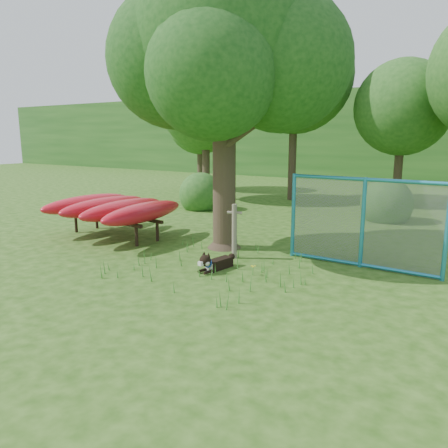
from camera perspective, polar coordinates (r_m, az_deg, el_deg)
The scene contains 14 objects.
ground at distance 9.28m, azimuth -5.11°, elevation -7.17°, with size 80.00×80.00×0.00m, color #21480E.
oak_tree at distance 11.63m, azimuth -0.06°, elevation 21.65°, with size 6.05×5.31×7.52m.
wooden_post at distance 10.61m, azimuth 1.36°, elevation -0.77°, with size 0.37×0.18×1.34m.
kayak_rack at distance 13.31m, azimuth -14.19°, elevation 2.07°, with size 3.55×3.56×1.14m.
husky_dog at distance 9.78m, azimuth -1.25°, elevation -5.09°, with size 0.39×1.09×0.49m.
fence_section at distance 10.30m, azimuth 17.66°, elevation 0.13°, with size 3.52×0.19×3.43m.
wildflower_clump at distance 9.44m, azimuth 3.81°, elevation -5.63°, with size 0.11×0.10×0.23m.
bg_tree_a at distance 20.76m, azimuth -2.43°, elevation 15.65°, with size 4.40×4.40×6.70m.
bg_tree_b at distance 20.88m, azimuth 9.24°, elevation 18.60°, with size 5.20×5.20×8.22m.
bg_tree_c at distance 20.33m, azimuth 22.33°, elevation 13.86°, with size 4.00×4.00×6.12m.
bg_tree_f at distance 24.61m, azimuth -3.15°, elevation 13.22°, with size 3.60×3.60×5.55m.
shrub_left at distance 18.04m, azimuth -3.01°, elevation 1.99°, with size 1.80×1.80×1.80m, color #22551B.
shrub_mid at distance 16.54m, azimuth 20.33°, elevation 0.43°, with size 1.80×1.80×1.80m, color #22551B.
wooded_hillside at distance 35.33m, azimuth 24.46°, elevation 10.50°, with size 80.00×12.00×6.00m, color #22551B.
Camera 1 is at (5.44, -6.91, 2.95)m, focal length 35.00 mm.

